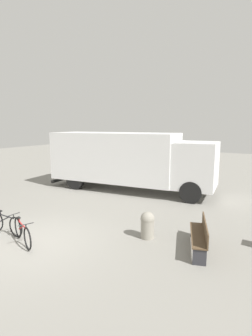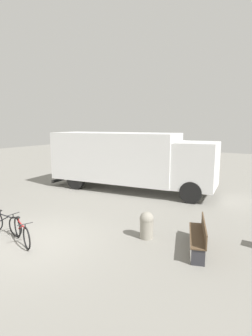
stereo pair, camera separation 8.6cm
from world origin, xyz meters
name	(u,v)px [view 1 (the left image)]	position (x,y,z in m)	size (l,w,h in m)	color
ground_plane	(36,242)	(0.00, 0.00, 0.00)	(60.00, 60.00, 0.00)	gray
delivery_truck	(128,158)	(-0.75, 7.02, 1.73)	(9.07, 3.22, 3.09)	white
park_bench	(201,234)	(4.46, 1.98, 0.47)	(0.94, 1.86, 0.84)	brown
bicycle_near	(6,223)	(-1.32, -0.04, 0.35)	(1.67, 0.44, 0.74)	black
bicycle_middle	(22,232)	(-0.26, -0.25, 0.35)	(1.56, 0.73, 0.74)	black
bollard_near_bench	(147,224)	(2.81, 1.96, 0.45)	(0.44, 0.44, 0.85)	gray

